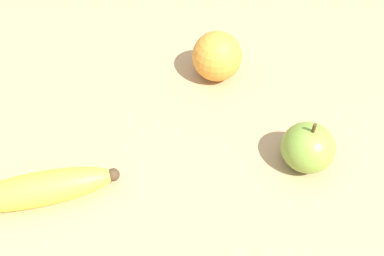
{
  "coord_description": "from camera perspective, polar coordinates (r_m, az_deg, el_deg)",
  "views": [
    {
      "loc": [
        0.16,
        0.21,
        0.48
      ],
      "look_at": [
        -0.11,
        -0.07,
        0.03
      ],
      "focal_mm": 42.0,
      "sensor_mm": 36.0,
      "label": 1
    }
  ],
  "objects": [
    {
      "name": "apple",
      "position": [
        0.59,
        14.51,
        -2.39
      ],
      "size": [
        0.07,
        0.07,
        0.08
      ],
      "color": "olive",
      "rests_on": "ground_plane"
    },
    {
      "name": "banana",
      "position": [
        0.58,
        -19.07,
        -7.39
      ],
      "size": [
        0.19,
        0.13,
        0.04
      ],
      "rotation": [
        0.0,
        0.0,
        5.76
      ],
      "color": "yellow",
      "rests_on": "ground_plane"
    },
    {
      "name": "ground_plane",
      "position": [
        0.55,
        -3.67,
        -12.12
      ],
      "size": [
        3.0,
        3.0,
        0.0
      ],
      "primitive_type": "plane",
      "color": "tan"
    },
    {
      "name": "orange",
      "position": [
        0.69,
        3.19,
        9.09
      ],
      "size": [
        0.08,
        0.08,
        0.08
      ],
      "color": "orange",
      "rests_on": "ground_plane"
    }
  ]
}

